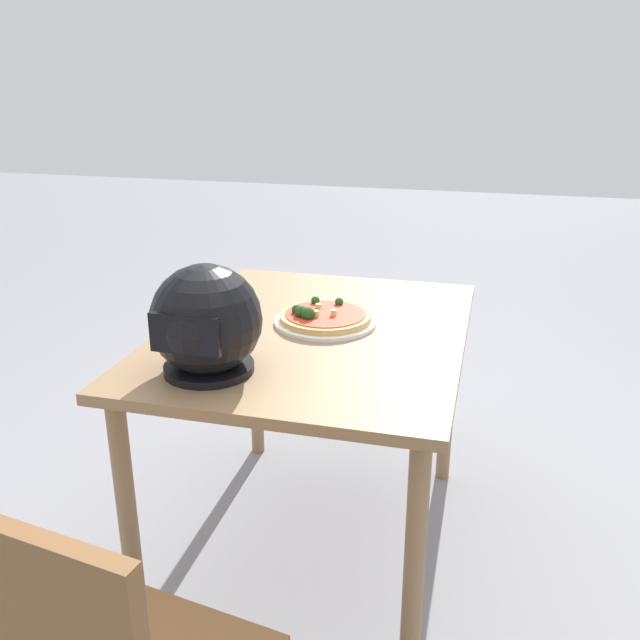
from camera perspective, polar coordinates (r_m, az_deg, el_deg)
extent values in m
plane|color=gray|center=(2.36, -0.40, -17.91)|extent=(14.00, 14.00, 0.00)
cube|color=olive|center=(1.99, -0.45, -1.17)|extent=(0.86, 1.10, 0.03)
cylinder|color=olive|center=(2.53, 10.62, -5.86)|extent=(0.05, 0.05, 0.71)
cylinder|color=olive|center=(2.67, -5.40, -4.18)|extent=(0.05, 0.05, 0.71)
cylinder|color=olive|center=(1.71, 7.84, -20.04)|extent=(0.05, 0.05, 0.71)
cylinder|color=olive|center=(1.90, -15.70, -15.87)|extent=(0.05, 0.05, 0.71)
cylinder|color=white|center=(2.03, 0.45, -0.15)|extent=(0.30, 0.30, 0.01)
cylinder|color=tan|center=(2.02, 0.45, 0.25)|extent=(0.27, 0.27, 0.02)
cylinder|color=red|center=(2.02, 0.45, 0.53)|extent=(0.24, 0.24, 0.00)
sphere|color=#234C1E|center=(1.97, -1.03, 0.50)|extent=(0.04, 0.04, 0.04)
sphere|color=#234C1E|center=(1.99, -1.58, 0.67)|extent=(0.04, 0.04, 0.04)
sphere|color=#234C1E|center=(2.02, -1.96, 0.88)|extent=(0.03, 0.03, 0.03)
sphere|color=#234C1E|center=(2.09, 1.61, 1.53)|extent=(0.03, 0.03, 0.03)
sphere|color=#234C1E|center=(2.10, -0.39, 1.64)|extent=(0.03, 0.03, 0.03)
cylinder|color=#E0D172|center=(1.99, -0.62, 0.54)|extent=(0.03, 0.03, 0.02)
cylinder|color=#E0D172|center=(2.06, -0.13, 1.19)|extent=(0.03, 0.03, 0.01)
cylinder|color=#E0D172|center=(1.99, -0.33, 0.56)|extent=(0.02, 0.02, 0.02)
cylinder|color=#E0D172|center=(2.00, 1.15, 0.62)|extent=(0.02, 0.02, 0.02)
sphere|color=black|center=(1.69, -9.46, 0.03)|extent=(0.27, 0.27, 0.27)
cylinder|color=black|center=(1.73, -9.22, -3.92)|extent=(0.23, 0.23, 0.02)
cube|color=black|center=(1.58, -11.21, -1.20)|extent=(0.17, 0.02, 0.09)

